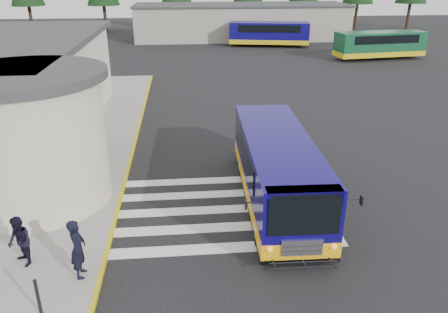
{
  "coord_description": "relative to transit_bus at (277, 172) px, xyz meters",
  "views": [
    {
      "loc": [
        -1.52,
        -14.61,
        8.04
      ],
      "look_at": [
        -0.18,
        -0.5,
        1.98
      ],
      "focal_mm": 35.0,
      "sensor_mm": 36.0,
      "label": 1
    }
  ],
  "objects": [
    {
      "name": "far_bus_a",
      "position": [
        6.59,
        35.98,
        0.28
      ],
      "size": [
        9.22,
        4.17,
        2.3
      ],
      "rotation": [
        0.0,
        0.0,
        1.38
      ],
      "color": "#0C0759",
      "rests_on": "ground"
    },
    {
      "name": "pedestrian_b",
      "position": [
        -8.12,
        -3.28,
        -0.3
      ],
      "size": [
        0.92,
        0.95,
        1.54
      ],
      "primitive_type": "imported",
      "rotation": [
        0.0,
        0.0,
        -0.89
      ],
      "color": "black",
      "rests_on": "sidewalk"
    },
    {
      "name": "curb_strip",
      "position": [
        -5.84,
        4.36,
        -1.13
      ],
      "size": [
        0.12,
        34.0,
        0.16
      ],
      "primitive_type": "cube",
      "color": "gold",
      "rests_on": "ground"
    },
    {
      "name": "ground",
      "position": [
        -1.79,
        0.36,
        -1.21
      ],
      "size": [
        140.0,
        140.0,
        0.0
      ],
      "primitive_type": "plane",
      "color": "black",
      "rests_on": "ground"
    },
    {
      "name": "bollard",
      "position": [
        -7.04,
        -5.41,
        -0.54
      ],
      "size": [
        0.09,
        0.09,
        1.05
      ],
      "primitive_type": "cylinder",
      "color": "black",
      "rests_on": "sidewalk"
    },
    {
      "name": "sidewalk",
      "position": [
        -10.79,
        4.36,
        -1.14
      ],
      "size": [
        10.0,
        34.0,
        0.15
      ],
      "primitive_type": "cube",
      "color": "gray",
      "rests_on": "ground"
    },
    {
      "name": "crosswalk",
      "position": [
        -2.29,
        -0.44,
        -1.21
      ],
      "size": [
        8.0,
        5.35,
        0.01
      ],
      "color": "silver",
      "rests_on": "ground"
    },
    {
      "name": "depot_building",
      "position": [
        4.21,
        42.36,
        0.89
      ],
      "size": [
        26.4,
        8.4,
        4.2
      ],
      "color": "gray",
      "rests_on": "ground"
    },
    {
      "name": "pedestrian_a",
      "position": [
        -6.35,
        -3.94,
        -0.18
      ],
      "size": [
        0.45,
        0.66,
        1.76
      ],
      "primitive_type": "imported",
      "rotation": [
        0.0,
        0.0,
        1.61
      ],
      "color": "black",
      "rests_on": "sidewalk"
    },
    {
      "name": "transit_bus",
      "position": [
        0.0,
        0.0,
        0.0
      ],
      "size": [
        3.28,
        9.07,
        2.54
      ],
      "rotation": [
        0.0,
        0.0,
        -0.03
      ],
      "color": "#0F075C",
      "rests_on": "ground"
    },
    {
      "name": "far_bus_b",
      "position": [
        15.83,
        27.32,
        0.24
      ],
      "size": [
        8.92,
        3.52,
        2.24
      ],
      "rotation": [
        0.0,
        0.0,
        1.7
      ],
      "color": "#13482A",
      "rests_on": "ground"
    }
  ]
}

